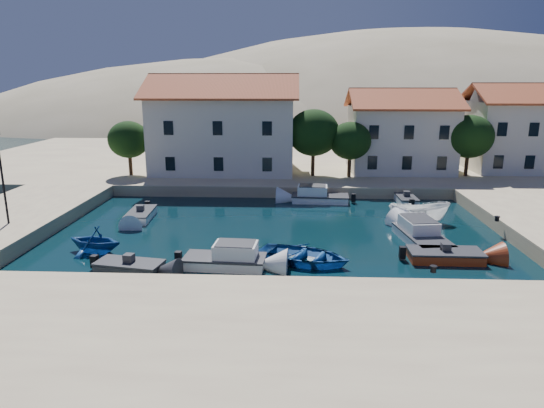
{
  "coord_description": "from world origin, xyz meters",
  "views": [
    {
      "loc": [
        1.15,
        -21.61,
        10.06
      ],
      "look_at": [
        -0.3,
        9.99,
        2.0
      ],
      "focal_mm": 32.0,
      "sensor_mm": 36.0,
      "label": 1
    }
  ],
  "objects_px": {
    "boat_east": "(418,222)",
    "building_right": "(515,126)",
    "rowboat_south": "(304,262)",
    "building_left": "(224,122)",
    "lamppost": "(1,167)",
    "cabin_cruiser_south": "(225,259)",
    "building_mid": "(400,129)",
    "cabin_cruiser_east": "(422,236)"
  },
  "relations": [
    {
      "from": "lamppost",
      "to": "cabin_cruiser_east",
      "type": "bearing_deg",
      "value": 0.39
    },
    {
      "from": "rowboat_south",
      "to": "building_mid",
      "type": "bearing_deg",
      "value": -1.21
    },
    {
      "from": "building_left",
      "to": "cabin_cruiser_south",
      "type": "xyz_separation_m",
      "value": [
        3.37,
        -24.49,
        -5.46
      ]
    },
    {
      "from": "rowboat_south",
      "to": "building_left",
      "type": "bearing_deg",
      "value": 39.63
    },
    {
      "from": "lamppost",
      "to": "cabin_cruiser_south",
      "type": "height_order",
      "value": "lamppost"
    },
    {
      "from": "building_right",
      "to": "lamppost",
      "type": "xyz_separation_m",
      "value": [
        -41.5,
        -22.0,
        -0.72
      ]
    },
    {
      "from": "building_left",
      "to": "building_mid",
      "type": "distance_m",
      "value": 18.04
    },
    {
      "from": "cabin_cruiser_south",
      "to": "building_right",
      "type": "bearing_deg",
      "value": 48.62
    },
    {
      "from": "building_mid",
      "to": "cabin_cruiser_east",
      "type": "distance_m",
      "value": 21.51
    },
    {
      "from": "lamppost",
      "to": "boat_east",
      "type": "distance_m",
      "value": 28.62
    },
    {
      "from": "building_left",
      "to": "cabin_cruiser_east",
      "type": "xyz_separation_m",
      "value": [
        15.38,
        -19.81,
        -5.46
      ]
    },
    {
      "from": "building_right",
      "to": "boat_east",
      "type": "bearing_deg",
      "value": -128.67
    },
    {
      "from": "building_right",
      "to": "cabin_cruiser_east",
      "type": "relative_size",
      "value": 1.66
    },
    {
      "from": "boat_east",
      "to": "building_mid",
      "type": "bearing_deg",
      "value": -6.0
    },
    {
      "from": "building_left",
      "to": "cabin_cruiser_east",
      "type": "relative_size",
      "value": 2.59
    },
    {
      "from": "building_right",
      "to": "building_left",
      "type": "bearing_deg",
      "value": -176.19
    },
    {
      "from": "building_right",
      "to": "cabin_cruiser_east",
      "type": "distance_m",
      "value": 26.73
    },
    {
      "from": "building_left",
      "to": "lamppost",
      "type": "relative_size",
      "value": 2.36
    },
    {
      "from": "lamppost",
      "to": "boat_east",
      "type": "xyz_separation_m",
      "value": [
        27.8,
        4.88,
        -4.75
      ]
    },
    {
      "from": "cabin_cruiser_south",
      "to": "rowboat_south",
      "type": "relative_size",
      "value": 0.87
    },
    {
      "from": "building_mid",
      "to": "boat_east",
      "type": "bearing_deg",
      "value": -96.02
    },
    {
      "from": "building_mid",
      "to": "lamppost",
      "type": "relative_size",
      "value": 1.69
    },
    {
      "from": "building_right",
      "to": "cabin_cruiser_east",
      "type": "bearing_deg",
      "value": -123.83
    },
    {
      "from": "boat_east",
      "to": "building_right",
      "type": "bearing_deg",
      "value": -38.66
    },
    {
      "from": "cabin_cruiser_east",
      "to": "boat_east",
      "type": "distance_m",
      "value": 4.81
    },
    {
      "from": "lamppost",
      "to": "rowboat_south",
      "type": "xyz_separation_m",
      "value": [
        19.27,
        -3.58,
        -4.75
      ]
    },
    {
      "from": "cabin_cruiser_east",
      "to": "building_right",
      "type": "bearing_deg",
      "value": -41.55
    },
    {
      "from": "building_left",
      "to": "building_mid",
      "type": "relative_size",
      "value": 1.4
    },
    {
      "from": "rowboat_south",
      "to": "lamppost",
      "type": "bearing_deg",
      "value": 100.87
    },
    {
      "from": "lamppost",
      "to": "cabin_cruiser_south",
      "type": "xyz_separation_m",
      "value": [
        14.87,
        -4.49,
        -4.28
      ]
    },
    {
      "from": "building_right",
      "to": "lamppost",
      "type": "relative_size",
      "value": 1.52
    },
    {
      "from": "building_left",
      "to": "rowboat_south",
      "type": "distance_m",
      "value": 25.53
    },
    {
      "from": "building_left",
      "to": "lamppost",
      "type": "bearing_deg",
      "value": -119.9
    },
    {
      "from": "building_left",
      "to": "lamppost",
      "type": "xyz_separation_m",
      "value": [
        -11.5,
        -20.0,
        -1.18
      ]
    },
    {
      "from": "building_mid",
      "to": "building_right",
      "type": "bearing_deg",
      "value": 4.76
    },
    {
      "from": "building_mid",
      "to": "cabin_cruiser_east",
      "type": "height_order",
      "value": "building_mid"
    },
    {
      "from": "building_right",
      "to": "boat_east",
      "type": "height_order",
      "value": "building_right"
    },
    {
      "from": "building_left",
      "to": "building_right",
      "type": "relative_size",
      "value": 1.56
    },
    {
      "from": "rowboat_south",
      "to": "boat_east",
      "type": "relative_size",
      "value": 1.21
    },
    {
      "from": "building_right",
      "to": "building_mid",
      "type": "bearing_deg",
      "value": -175.24
    },
    {
      "from": "building_right",
      "to": "lamppost",
      "type": "distance_m",
      "value": 46.98
    },
    {
      "from": "building_mid",
      "to": "boat_east",
      "type": "xyz_separation_m",
      "value": [
        -1.7,
        -16.12,
        -5.22
      ]
    }
  ]
}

